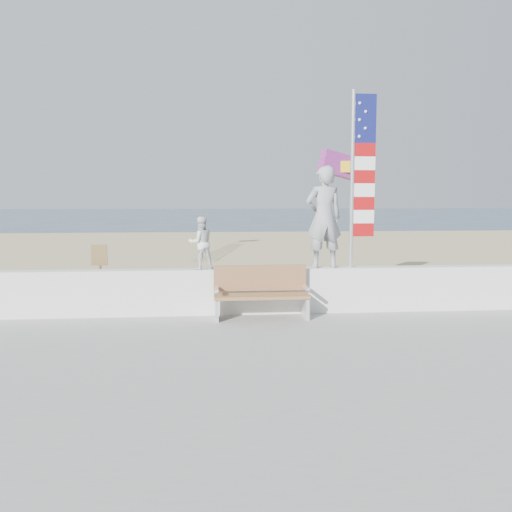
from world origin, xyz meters
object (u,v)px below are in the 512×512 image
object	(u,v)px
adult	(324,217)
flag	(359,172)
child	(201,243)
bench	(261,292)

from	to	relation	value
adult	flag	bearing A→B (deg)	173.41
child	flag	distance (m)	3.43
child	bench	size ratio (longest dim) A/B	0.58
adult	child	world-z (taller)	adult
child	adult	bearing A→B (deg)	163.22
child	bench	world-z (taller)	child
adult	flag	size ratio (longest dim) A/B	0.58
bench	child	bearing A→B (deg)	158.29
child	flag	world-z (taller)	flag
child	bench	distance (m)	1.53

